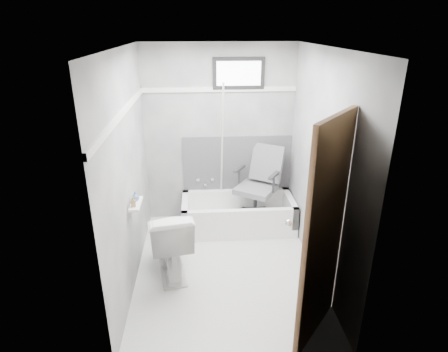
{
  "coord_description": "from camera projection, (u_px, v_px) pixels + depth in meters",
  "views": [
    {
      "loc": [
        -0.27,
        -3.57,
        2.59
      ],
      "look_at": [
        0.0,
        0.35,
        1.0
      ],
      "focal_mm": 30.0,
      "sensor_mm": 36.0,
      "label": 1
    }
  ],
  "objects": [
    {
      "name": "window",
      "position": [
        239.0,
        73.0,
        4.73
      ],
      "size": [
        0.66,
        0.04,
        0.4
      ],
      "primitive_type": null,
      "color": "black",
      "rests_on": "wall_back"
    },
    {
      "name": "soap_bottle_a",
      "position": [
        133.0,
        202.0,
        3.7
      ],
      "size": [
        0.05,
        0.05,
        0.1
      ],
      "primitive_type": "imported",
      "rotation": [
        0.0,
        0.0,
        0.15
      ],
      "color": "#9E814F",
      "rests_on": "shelf"
    },
    {
      "name": "soap_bottle_b",
      "position": [
        135.0,
        196.0,
        3.84
      ],
      "size": [
        0.09,
        0.09,
        0.1
      ],
      "primitive_type": "imported",
      "rotation": [
        0.0,
        0.0,
        0.09
      ],
      "color": "slate",
      "rests_on": "shelf"
    },
    {
      "name": "wall_front",
      "position": [
        240.0,
        238.0,
        2.64
      ],
      "size": [
        2.0,
        0.02,
        2.4
      ],
      "primitive_type": "cube",
      "color": "slate",
      "rests_on": "floor"
    },
    {
      "name": "trim_back",
      "position": [
        219.0,
        89.0,
        4.79
      ],
      "size": [
        2.0,
        0.02,
        0.06
      ],
      "primitive_type": "cube",
      "color": "white",
      "rests_on": "wall_back"
    },
    {
      "name": "floor",
      "position": [
        226.0,
        268.0,
        4.29
      ],
      "size": [
        2.6,
        2.6,
        0.0
      ],
      "primitive_type": "plane",
      "color": "white",
      "rests_on": "ground"
    },
    {
      "name": "trim_left",
      "position": [
        123.0,
        112.0,
        3.54
      ],
      "size": [
        0.02,
        2.6,
        0.06
      ],
      "primitive_type": "cube",
      "color": "white",
      "rests_on": "wall_left"
    },
    {
      "name": "toilet",
      "position": [
        170.0,
        241.0,
        4.09
      ],
      "size": [
        0.6,
        0.88,
        0.8
      ],
      "primitive_type": "imported",
      "rotation": [
        0.0,
        0.0,
        3.32
      ],
      "color": "white",
      "rests_on": "floor"
    },
    {
      "name": "wall_left",
      "position": [
        128.0,
        173.0,
        3.77
      ],
      "size": [
        0.02,
        2.6,
        2.4
      ],
      "primitive_type": "cube",
      "color": "slate",
      "rests_on": "floor"
    },
    {
      "name": "ceiling",
      "position": [
        227.0,
        47.0,
        3.39
      ],
      "size": [
        2.6,
        2.6,
        0.0
      ],
      "primitive_type": "plane",
      "rotation": [
        3.14,
        0.0,
        0.0
      ],
      "color": "silver",
      "rests_on": "floor"
    },
    {
      "name": "pole",
      "position": [
        222.0,
        152.0,
        4.88
      ],
      "size": [
        0.02,
        0.58,
        1.88
      ],
      "primitive_type": "cylinder",
      "rotation": [
        0.29,
        0.0,
        0.0
      ],
      "color": "silver",
      "rests_on": "bathtub"
    },
    {
      "name": "office_chair",
      "position": [
        256.0,
        184.0,
        4.99
      ],
      "size": [
        0.79,
        0.79,
        0.99
      ],
      "primitive_type": null,
      "rotation": [
        0.0,
        0.0,
        -0.57
      ],
      "color": "#5E5D61",
      "rests_on": "bathtub"
    },
    {
      "name": "bathtub",
      "position": [
        238.0,
        213.0,
        5.08
      ],
      "size": [
        1.5,
        0.7,
        0.42
      ],
      "primitive_type": null,
      "color": "white",
      "rests_on": "floor"
    },
    {
      "name": "faucet",
      "position": [
        205.0,
        181.0,
        5.24
      ],
      "size": [
        0.26,
        0.1,
        0.16
      ],
      "primitive_type": null,
      "color": "silver",
      "rests_on": "wall_back"
    },
    {
      "name": "wall_back",
      "position": [
        219.0,
        136.0,
        5.04
      ],
      "size": [
        2.0,
        0.02,
        2.4
      ],
      "primitive_type": "cube",
      "color": "slate",
      "rests_on": "floor"
    },
    {
      "name": "wall_right",
      "position": [
        322.0,
        168.0,
        3.9
      ],
      "size": [
        0.02,
        2.6,
        2.4
      ],
      "primitive_type": "cube",
      "color": "slate",
      "rests_on": "floor"
    },
    {
      "name": "backerboard",
      "position": [
        237.0,
        163.0,
        5.2
      ],
      "size": [
        1.5,
        0.02,
        0.78
      ],
      "primitive_type": "cube",
      "color": "#4C4C4F",
      "rests_on": "wall_back"
    },
    {
      "name": "door",
      "position": [
        370.0,
        254.0,
        2.79
      ],
      "size": [
        0.78,
        0.78,
        2.0
      ],
      "primitive_type": null,
      "color": "brown",
      "rests_on": "floor"
    },
    {
      "name": "shelf",
      "position": [
        136.0,
        204.0,
        3.8
      ],
      "size": [
        0.1,
        0.32,
        0.02
      ],
      "primitive_type": "cube",
      "color": "white",
      "rests_on": "wall_left"
    }
  ]
}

